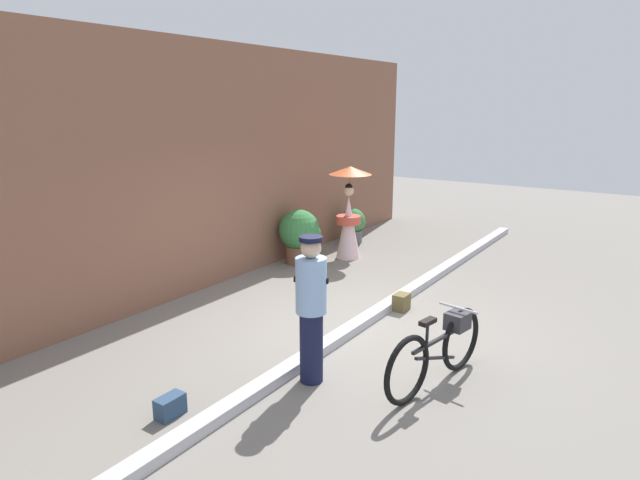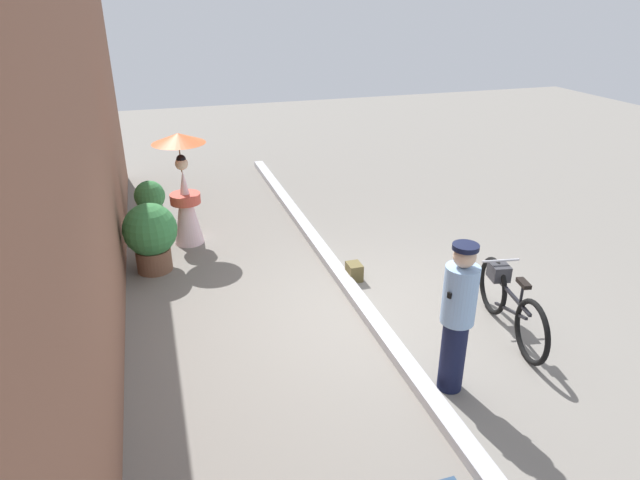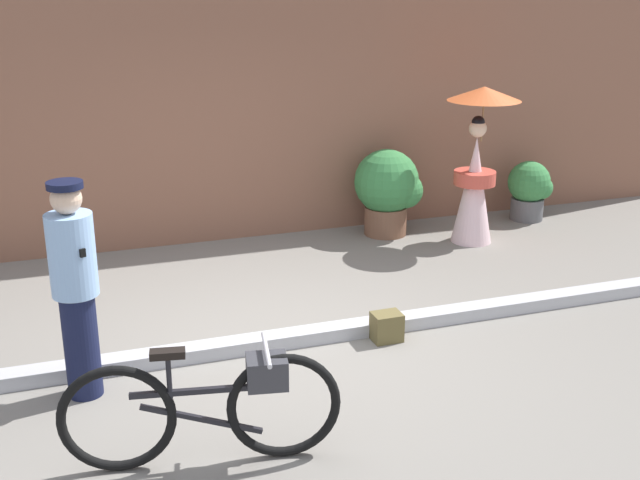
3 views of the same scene
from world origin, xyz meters
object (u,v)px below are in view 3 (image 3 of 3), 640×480
potted_plant_small (530,188)px  person_with_parasol (477,164)px  bicycle_near_officer (210,406)px  person_officer (75,285)px  potted_plant_by_door (389,188)px  backpack_spare (387,326)px

potted_plant_small → person_with_parasol: bearing=-154.0°
person_with_parasol → bicycle_near_officer: bearing=-137.9°
person_officer → potted_plant_by_door: (3.76, 2.88, -0.31)m
bicycle_near_officer → potted_plant_by_door: 5.07m
bicycle_near_officer → potted_plant_small: size_ratio=2.33×
person_officer → backpack_spare: bearing=2.6°
person_officer → person_with_parasol: person_with_parasol is taller
person_with_parasol → person_officer: bearing=-153.5°
potted_plant_small → backpack_spare: (-3.19, -2.74, -0.28)m
person_with_parasol → backpack_spare: 3.11m
person_officer → potted_plant_by_door: 4.74m
bicycle_near_officer → backpack_spare: bicycle_near_officer is taller
potted_plant_small → bicycle_near_officer: bearing=-141.0°
bicycle_near_officer → person_with_parasol: bearing=42.1°
potted_plant_by_door → potted_plant_small: bearing=-0.7°
bicycle_near_officer → person_officer: 1.48m
person_officer → backpack_spare: (2.55, 0.12, -0.76)m
person_with_parasol → potted_plant_by_door: 1.09m
potted_plant_small → backpack_spare: bearing=-139.4°
person_officer → person_with_parasol: 5.15m
person_with_parasol → backpack_spare: (-2.06, -2.18, -0.81)m
person_officer → backpack_spare: person_officer is taller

